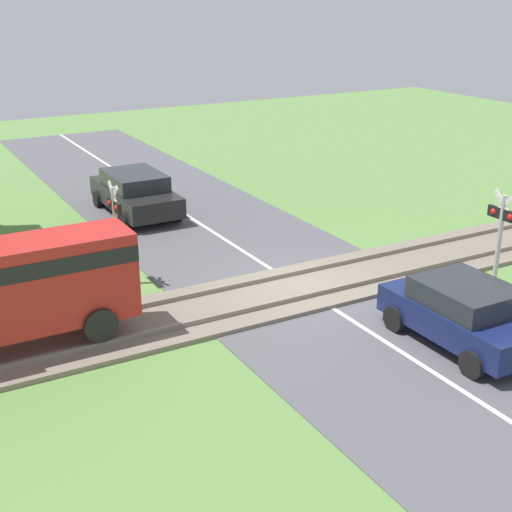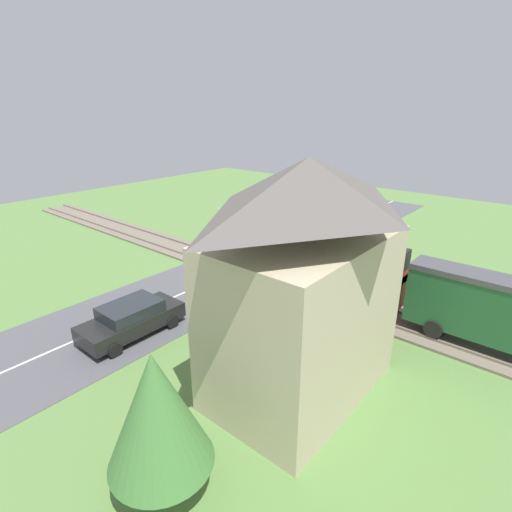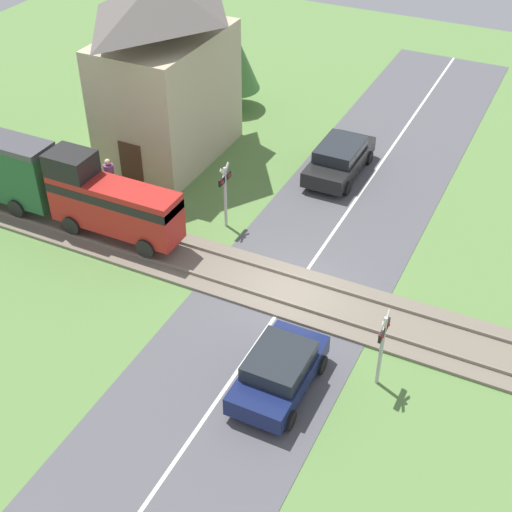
{
  "view_description": "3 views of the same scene",
  "coord_description": "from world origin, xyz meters",
  "px_view_note": "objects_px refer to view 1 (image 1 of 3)",
  "views": [
    {
      "loc": [
        -14.34,
        9.44,
        7.4
      ],
      "look_at": [
        0.0,
        1.4,
        1.2
      ],
      "focal_mm": 50.0,
      "sensor_mm": 36.0,
      "label": 1
    },
    {
      "loc": [
        16.66,
        15.35,
        9.46
      ],
      "look_at": [
        0.0,
        1.4,
        1.2
      ],
      "focal_mm": 28.0,
      "sensor_mm": 36.0,
      "label": 2
    },
    {
      "loc": [
        -17.83,
        -7.31,
        16.38
      ],
      "look_at": [
        0.0,
        1.4,
        1.2
      ],
      "focal_mm": 50.0,
      "sensor_mm": 36.0,
      "label": 3
    }
  ],
  "objects_px": {
    "crossing_signal_west_approach": "(501,229)",
    "crossing_signal_east_approach": "(115,220)",
    "car_far_side": "(135,192)",
    "car_near_crossing": "(464,312)"
  },
  "relations": [
    {
      "from": "car_near_crossing",
      "to": "crossing_signal_west_approach",
      "type": "bearing_deg",
      "value": -59.29
    },
    {
      "from": "crossing_signal_west_approach",
      "to": "crossing_signal_east_approach",
      "type": "distance_m",
      "value": 9.73
    },
    {
      "from": "crossing_signal_west_approach",
      "to": "crossing_signal_east_approach",
      "type": "bearing_deg",
      "value": 56.26
    },
    {
      "from": "car_far_side",
      "to": "crossing_signal_west_approach",
      "type": "height_order",
      "value": "crossing_signal_west_approach"
    },
    {
      "from": "crossing_signal_east_approach",
      "to": "crossing_signal_west_approach",
      "type": "bearing_deg",
      "value": -123.74
    },
    {
      "from": "car_near_crossing",
      "to": "crossing_signal_west_approach",
      "type": "height_order",
      "value": "crossing_signal_west_approach"
    },
    {
      "from": "crossing_signal_east_approach",
      "to": "car_far_side",
      "type": "bearing_deg",
      "value": -24.3
    },
    {
      "from": "car_far_side",
      "to": "crossing_signal_west_approach",
      "type": "xyz_separation_m",
      "value": [
        -11.17,
        -5.48,
        1.01
      ]
    },
    {
      "from": "crossing_signal_west_approach",
      "to": "crossing_signal_east_approach",
      "type": "relative_size",
      "value": 1.0
    },
    {
      "from": "car_near_crossing",
      "to": "car_far_side",
      "type": "xyz_separation_m",
      "value": [
        12.72,
        2.88,
        0.03
      ]
    }
  ]
}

